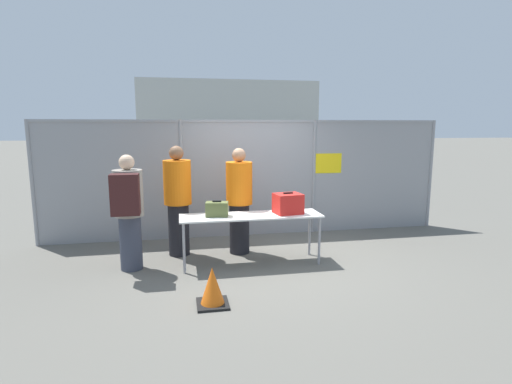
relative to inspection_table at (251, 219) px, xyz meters
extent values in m
plane|color=#605E56|center=(0.28, 0.08, -0.73)|extent=(120.00, 120.00, 0.00)
cylinder|color=gray|center=(-3.67, 1.68, 0.42)|extent=(0.07, 0.07, 2.28)
cylinder|color=gray|center=(-1.04, 1.68, 0.42)|extent=(0.07, 0.07, 2.28)
cylinder|color=gray|center=(1.60, 1.68, 0.42)|extent=(0.07, 0.07, 2.28)
cylinder|color=gray|center=(4.23, 1.68, 0.42)|extent=(0.07, 0.07, 2.28)
cube|color=gray|center=(0.28, 1.68, 0.42)|extent=(7.90, 0.01, 2.28)
cube|color=gray|center=(0.28, 1.68, 1.53)|extent=(7.90, 0.04, 0.04)
cube|color=yellow|center=(1.88, 1.67, 0.69)|extent=(0.60, 0.01, 0.40)
cube|color=silver|center=(0.00, 0.00, 0.05)|extent=(2.22, 0.60, 0.02)
cylinder|color=#99999E|center=(-1.05, -0.24, -0.34)|extent=(0.04, 0.04, 0.76)
cylinder|color=#99999E|center=(1.05, -0.24, -0.34)|extent=(0.04, 0.04, 0.76)
cylinder|color=#99999E|center=(-1.05, 0.24, -0.34)|extent=(0.04, 0.04, 0.76)
cylinder|color=#99999E|center=(1.05, 0.24, -0.34)|extent=(0.04, 0.04, 0.76)
cube|color=#566033|center=(-0.53, 0.01, 0.17)|extent=(0.37, 0.26, 0.22)
cube|color=black|center=(-0.53, 0.01, 0.30)|extent=(0.14, 0.05, 0.02)
cube|color=red|center=(0.60, 0.00, 0.22)|extent=(0.47, 0.41, 0.32)
cube|color=black|center=(0.60, 0.00, 0.39)|extent=(0.16, 0.05, 0.02)
cylinder|color=#383D4C|center=(-1.84, 0.10, -0.31)|extent=(0.33, 0.33, 0.83)
cylinder|color=gray|center=(-1.84, 0.10, 0.45)|extent=(0.43, 0.43, 0.69)
sphere|color=beige|center=(-1.84, 0.10, 0.91)|extent=(0.23, 0.23, 0.23)
cube|color=#381919|center=(-1.84, -0.23, 0.49)|extent=(0.39, 0.24, 0.58)
cylinder|color=black|center=(-0.10, 0.59, -0.30)|extent=(0.34, 0.34, 0.86)
cylinder|color=orange|center=(-0.10, 0.59, 0.49)|extent=(0.45, 0.45, 0.71)
sphere|color=#A57A5B|center=(-0.10, 0.59, 0.96)|extent=(0.23, 0.23, 0.23)
cylinder|color=black|center=(-1.12, 0.67, -0.29)|extent=(0.35, 0.35, 0.88)
cylinder|color=orange|center=(-1.12, 0.67, 0.52)|extent=(0.46, 0.46, 0.73)
sphere|color=brown|center=(-1.12, 0.67, 1.00)|extent=(0.24, 0.24, 0.24)
cube|color=#B2B2B7|center=(0.89, 4.13, -0.30)|extent=(3.04, 1.54, 0.50)
sphere|color=black|center=(0.36, 3.30, -0.41)|extent=(0.63, 0.63, 0.63)
sphere|color=black|center=(0.36, 4.96, -0.41)|extent=(0.63, 0.63, 0.63)
cylinder|color=#59595B|center=(-1.16, 4.13, -0.50)|extent=(1.06, 0.06, 0.06)
cube|color=#B2B7B2|center=(2.70, 29.66, 2.01)|extent=(13.27, 13.06, 5.47)
cube|color=black|center=(-0.73, -1.39, -0.71)|extent=(0.39, 0.39, 0.03)
cone|color=orange|center=(-0.73, -1.39, -0.48)|extent=(0.31, 0.31, 0.48)
camera|label=1|loc=(-1.07, -6.00, 1.44)|focal=28.00mm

